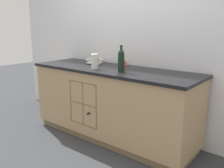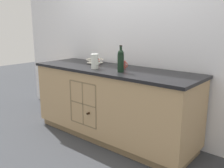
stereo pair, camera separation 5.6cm
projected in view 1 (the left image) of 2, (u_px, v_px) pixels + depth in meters
name	position (u px, v px, depth m)	size (l,w,h in m)	color
ground_plane	(112.00, 136.00, 3.39)	(14.00, 14.00, 0.00)	#383A3F
back_wall	(131.00, 40.00, 3.42)	(4.65, 0.06, 2.55)	white
kitchen_island	(112.00, 103.00, 3.28)	(2.29, 0.75, 0.94)	olive
fruit_bowl	(94.00, 61.00, 3.58)	(0.26, 0.26, 0.08)	silver
white_pitcher	(95.00, 61.00, 3.12)	(0.15, 0.10, 0.19)	silver
ceramic_mug	(123.00, 65.00, 3.15)	(0.12, 0.08, 0.10)	#B7473D
standing_wine_bottle	(121.00, 60.00, 2.89)	(0.08, 0.08, 0.31)	black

